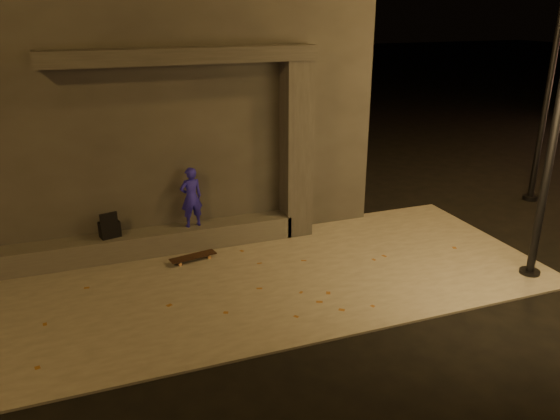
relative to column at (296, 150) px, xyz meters
name	(u,v)px	position (x,y,z in m)	size (l,w,h in m)	color
ground	(283,343)	(-1.70, -3.75, -1.84)	(120.00, 120.00, 0.00)	black
sidewalk	(243,281)	(-1.70, -1.75, -1.82)	(11.00, 4.40, 0.04)	#67615A
building	(141,100)	(-2.70, 2.74, 0.77)	(9.00, 5.10, 5.22)	#383532
ledge	(144,243)	(-3.20, 0.00, -1.58)	(6.00, 0.55, 0.45)	#514E49
column	(296,150)	(0.00, 0.00, 0.00)	(0.55, 0.55, 3.60)	#383532
canopy	(183,55)	(-2.20, 0.05, 1.94)	(5.00, 0.70, 0.28)	#383532
skateboarder	(191,197)	(-2.21, 0.00, -0.75)	(0.44, 0.29, 1.21)	#221CB8
backpack	(110,228)	(-3.80, 0.00, -1.17)	(0.41, 0.32, 0.52)	black
skateboard	(193,257)	(-2.37, -0.65, -1.72)	(0.92, 0.40, 0.10)	black
street_lamp_2	(560,20)	(6.41, -0.03, 2.47)	(0.36, 0.36, 7.63)	black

